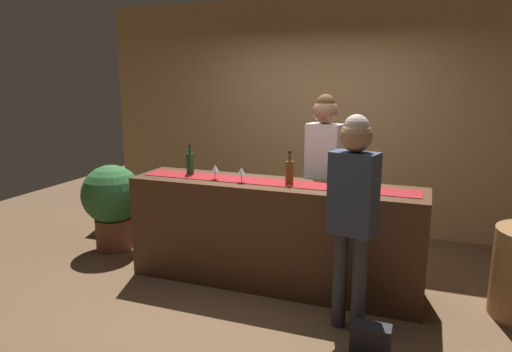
% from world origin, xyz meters
% --- Properties ---
extents(ground_plane, '(10.00, 10.00, 0.00)m').
position_xyz_m(ground_plane, '(0.00, 0.00, 0.00)').
color(ground_plane, brown).
extents(back_wall, '(6.00, 0.12, 2.90)m').
position_xyz_m(back_wall, '(0.00, 1.90, 1.45)').
color(back_wall, tan).
rests_on(back_wall, ground).
extents(bar_counter, '(2.73, 0.60, 0.99)m').
position_xyz_m(bar_counter, '(0.00, 0.00, 0.49)').
color(bar_counter, '#472B19').
rests_on(bar_counter, ground).
extents(counter_runner_cloth, '(2.59, 0.28, 0.01)m').
position_xyz_m(counter_runner_cloth, '(0.00, 0.00, 0.99)').
color(counter_runner_cloth, maroon).
rests_on(counter_runner_cloth, bar_counter).
extents(wine_bottle_green, '(0.07, 0.07, 0.30)m').
position_xyz_m(wine_bottle_green, '(-0.89, 0.06, 1.10)').
color(wine_bottle_green, '#194723').
rests_on(wine_bottle_green, bar_counter).
extents(wine_bottle_amber, '(0.07, 0.07, 0.30)m').
position_xyz_m(wine_bottle_amber, '(0.15, -0.00, 1.10)').
color(wine_bottle_amber, brown).
rests_on(wine_bottle_amber, bar_counter).
extents(wine_glass_near_customer, '(0.07, 0.07, 0.14)m').
position_xyz_m(wine_glass_near_customer, '(-0.55, -0.08, 1.10)').
color(wine_glass_near_customer, silver).
rests_on(wine_glass_near_customer, bar_counter).
extents(wine_glass_mid_counter, '(0.07, 0.07, 0.14)m').
position_xyz_m(wine_glass_mid_counter, '(-0.27, -0.11, 1.10)').
color(wine_glass_mid_counter, silver).
rests_on(wine_glass_mid_counter, bar_counter).
extents(bartender, '(0.37, 0.26, 1.78)m').
position_xyz_m(bartender, '(0.34, 0.58, 1.11)').
color(bartender, '#26262B').
rests_on(bartender, ground).
extents(customer_sipping, '(0.38, 0.28, 1.68)m').
position_xyz_m(customer_sipping, '(0.81, -0.56, 1.04)').
color(customer_sipping, '#33333D').
rests_on(customer_sipping, ground).
extents(potted_plant_tall, '(0.67, 0.67, 0.98)m').
position_xyz_m(potted_plant_tall, '(-2.00, 0.23, 0.56)').
color(potted_plant_tall, brown).
rests_on(potted_plant_tall, ground).
extents(handbag, '(0.28, 0.14, 0.22)m').
position_xyz_m(handbag, '(1.02, -0.85, 0.11)').
color(handbag, black).
rests_on(handbag, ground).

